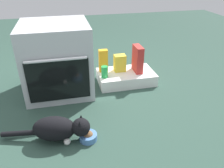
{
  "coord_description": "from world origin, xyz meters",
  "views": [
    {
      "loc": [
        0.1,
        -1.61,
        1.15
      ],
      "look_at": [
        0.47,
        -0.01,
        0.25
      ],
      "focal_mm": 35.6,
      "sensor_mm": 36.0,
      "label": 1
    }
  ],
  "objects_px": {
    "food_bowl": "(88,136)",
    "cat": "(59,128)",
    "pantry_cabinet": "(126,77)",
    "cereal_box": "(138,59)",
    "oven": "(57,59)",
    "juice_carton": "(103,61)",
    "soda_can": "(105,72)",
    "snack_bag": "(120,63)"
  },
  "relations": [
    {
      "from": "food_bowl",
      "to": "cat",
      "type": "relative_size",
      "value": 0.2
    },
    {
      "from": "pantry_cabinet",
      "to": "cereal_box",
      "type": "height_order",
      "value": "cereal_box"
    },
    {
      "from": "oven",
      "to": "cat",
      "type": "bearing_deg",
      "value": -92.08
    },
    {
      "from": "juice_carton",
      "to": "soda_can",
      "type": "bearing_deg",
      "value": -96.47
    },
    {
      "from": "oven",
      "to": "food_bowl",
      "type": "xyz_separation_m",
      "value": [
        0.18,
        -0.8,
        -0.31
      ]
    },
    {
      "from": "oven",
      "to": "food_bowl",
      "type": "bearing_deg",
      "value": -77.56
    },
    {
      "from": "pantry_cabinet",
      "to": "soda_can",
      "type": "distance_m",
      "value": 0.28
    },
    {
      "from": "cat",
      "to": "juice_carton",
      "type": "height_order",
      "value": "juice_carton"
    },
    {
      "from": "oven",
      "to": "food_bowl",
      "type": "height_order",
      "value": "oven"
    },
    {
      "from": "cat",
      "to": "snack_bag",
      "type": "xyz_separation_m",
      "value": [
        0.66,
        0.8,
        0.1
      ]
    },
    {
      "from": "food_bowl",
      "to": "juice_carton",
      "type": "xyz_separation_m",
      "value": [
        0.29,
        0.88,
        0.21
      ]
    },
    {
      "from": "cat",
      "to": "pantry_cabinet",
      "type": "bearing_deg",
      "value": 59.58
    },
    {
      "from": "snack_bag",
      "to": "juice_carton",
      "type": "height_order",
      "value": "juice_carton"
    },
    {
      "from": "juice_carton",
      "to": "cat",
      "type": "bearing_deg",
      "value": -120.45
    },
    {
      "from": "soda_can",
      "to": "snack_bag",
      "type": "relative_size",
      "value": 0.67
    },
    {
      "from": "soda_can",
      "to": "snack_bag",
      "type": "bearing_deg",
      "value": 31.01
    },
    {
      "from": "cat",
      "to": "cereal_box",
      "type": "xyz_separation_m",
      "value": [
        0.84,
        0.75,
        0.15
      ]
    },
    {
      "from": "pantry_cabinet",
      "to": "cat",
      "type": "height_order",
      "value": "cat"
    },
    {
      "from": "food_bowl",
      "to": "cat",
      "type": "xyz_separation_m",
      "value": [
        -0.2,
        0.05,
        0.07
      ]
    },
    {
      "from": "cereal_box",
      "to": "snack_bag",
      "type": "bearing_deg",
      "value": 164.5
    },
    {
      "from": "juice_carton",
      "to": "cereal_box",
      "type": "bearing_deg",
      "value": -13.23
    },
    {
      "from": "oven",
      "to": "juice_carton",
      "type": "distance_m",
      "value": 0.48
    },
    {
      "from": "food_bowl",
      "to": "soda_can",
      "type": "height_order",
      "value": "soda_can"
    },
    {
      "from": "pantry_cabinet",
      "to": "cat",
      "type": "relative_size",
      "value": 0.93
    },
    {
      "from": "pantry_cabinet",
      "to": "juice_carton",
      "type": "relative_size",
      "value": 2.48
    },
    {
      "from": "oven",
      "to": "cereal_box",
      "type": "xyz_separation_m",
      "value": [
        0.82,
        0.01,
        -0.08
      ]
    },
    {
      "from": "food_bowl",
      "to": "cat",
      "type": "bearing_deg",
      "value": 166.74
    },
    {
      "from": "food_bowl",
      "to": "soda_can",
      "type": "bearing_deg",
      "value": 69.71
    },
    {
      "from": "snack_bag",
      "to": "cereal_box",
      "type": "bearing_deg",
      "value": -15.5
    },
    {
      "from": "oven",
      "to": "snack_bag",
      "type": "bearing_deg",
      "value": 5.11
    },
    {
      "from": "cat",
      "to": "snack_bag",
      "type": "distance_m",
      "value": 1.05
    },
    {
      "from": "cat",
      "to": "soda_can",
      "type": "relative_size",
      "value": 5.36
    },
    {
      "from": "oven",
      "to": "soda_can",
      "type": "xyz_separation_m",
      "value": [
        0.45,
        -0.06,
        -0.16
      ]
    },
    {
      "from": "snack_bag",
      "to": "oven",
      "type": "bearing_deg",
      "value": -174.89
    },
    {
      "from": "pantry_cabinet",
      "to": "snack_bag",
      "type": "height_order",
      "value": "snack_bag"
    },
    {
      "from": "oven",
      "to": "pantry_cabinet",
      "type": "bearing_deg",
      "value": 0.79
    },
    {
      "from": "food_bowl",
      "to": "juice_carton",
      "type": "relative_size",
      "value": 0.54
    },
    {
      "from": "snack_bag",
      "to": "food_bowl",
      "type": "bearing_deg",
      "value": -118.47
    },
    {
      "from": "oven",
      "to": "juice_carton",
      "type": "height_order",
      "value": "oven"
    },
    {
      "from": "food_bowl",
      "to": "soda_can",
      "type": "xyz_separation_m",
      "value": [
        0.27,
        0.74,
        0.15
      ]
    },
    {
      "from": "food_bowl",
      "to": "cereal_box",
      "type": "height_order",
      "value": "cereal_box"
    },
    {
      "from": "pantry_cabinet",
      "to": "cereal_box",
      "type": "bearing_deg",
      "value": -1.17
    }
  ]
}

